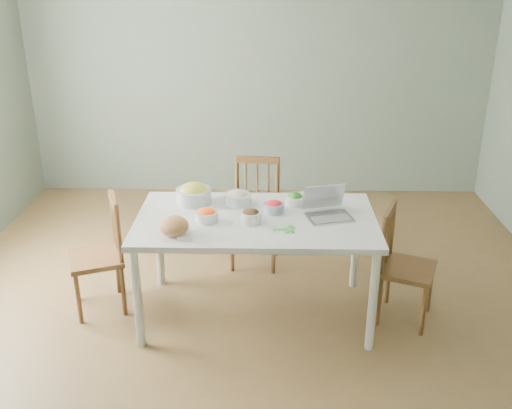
{
  "coord_description": "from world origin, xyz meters",
  "views": [
    {
      "loc": [
        0.11,
        -3.79,
        2.47
      ],
      "look_at": [
        0.03,
        -0.06,
        0.89
      ],
      "focal_mm": 40.72,
      "sensor_mm": 36.0,
      "label": 1
    }
  ],
  "objects_px": {
    "bread_boule": "(174,226)",
    "bowl_squash": "(194,194)",
    "dining_table": "(256,267)",
    "chair_left": "(95,255)",
    "laptop": "(330,205)",
    "chair_right": "(408,266)",
    "chair_far": "(255,215)"
  },
  "relations": [
    {
      "from": "bread_boule",
      "to": "bowl_squash",
      "type": "bearing_deg",
      "value": 83.03
    },
    {
      "from": "dining_table",
      "to": "chair_left",
      "type": "bearing_deg",
      "value": 177.15
    },
    {
      "from": "bread_boule",
      "to": "laptop",
      "type": "xyz_separation_m",
      "value": [
        1.05,
        0.28,
        0.04
      ]
    },
    {
      "from": "chair_right",
      "to": "laptop",
      "type": "relative_size",
      "value": 2.82
    },
    {
      "from": "chair_left",
      "to": "laptop",
      "type": "height_order",
      "value": "laptop"
    },
    {
      "from": "chair_far",
      "to": "laptop",
      "type": "bearing_deg",
      "value": -50.6
    },
    {
      "from": "bread_boule",
      "to": "chair_far",
      "type": "bearing_deg",
      "value": 64.86
    },
    {
      "from": "chair_far",
      "to": "chair_left",
      "type": "distance_m",
      "value": 1.38
    },
    {
      "from": "chair_left",
      "to": "bread_boule",
      "type": "relative_size",
      "value": 4.62
    },
    {
      "from": "chair_right",
      "to": "bowl_squash",
      "type": "bearing_deg",
      "value": 101.07
    },
    {
      "from": "chair_right",
      "to": "laptop",
      "type": "height_order",
      "value": "laptop"
    },
    {
      "from": "chair_left",
      "to": "laptop",
      "type": "bearing_deg",
      "value": 66.74
    },
    {
      "from": "dining_table",
      "to": "chair_far",
      "type": "distance_m",
      "value": 0.8
    },
    {
      "from": "chair_right",
      "to": "bowl_squash",
      "type": "xyz_separation_m",
      "value": [
        -1.57,
        0.3,
        0.43
      ]
    },
    {
      "from": "dining_table",
      "to": "bread_boule",
      "type": "relative_size",
      "value": 8.7
    },
    {
      "from": "chair_far",
      "to": "bread_boule",
      "type": "xyz_separation_m",
      "value": [
        -0.51,
        -1.08,
        0.39
      ]
    },
    {
      "from": "laptop",
      "to": "bread_boule",
      "type": "bearing_deg",
      "value": -179.99
    },
    {
      "from": "bowl_squash",
      "to": "chair_left",
      "type": "bearing_deg",
      "value": -164.83
    },
    {
      "from": "laptop",
      "to": "chair_right",
      "type": "bearing_deg",
      "value": -18.34
    },
    {
      "from": "dining_table",
      "to": "laptop",
      "type": "bearing_deg",
      "value": -0.57
    },
    {
      "from": "chair_right",
      "to": "bread_boule",
      "type": "height_order",
      "value": "bread_boule"
    },
    {
      "from": "laptop",
      "to": "chair_far",
      "type": "bearing_deg",
      "value": 109.23
    },
    {
      "from": "chair_right",
      "to": "laptop",
      "type": "xyz_separation_m",
      "value": [
        -0.58,
        0.03,
        0.46
      ]
    },
    {
      "from": "dining_table",
      "to": "bowl_squash",
      "type": "height_order",
      "value": "bowl_squash"
    },
    {
      "from": "chair_right",
      "to": "bowl_squash",
      "type": "distance_m",
      "value": 1.65
    },
    {
      "from": "chair_far",
      "to": "bowl_squash",
      "type": "xyz_separation_m",
      "value": [
        -0.44,
        -0.54,
        0.41
      ]
    },
    {
      "from": "bread_boule",
      "to": "bowl_squash",
      "type": "xyz_separation_m",
      "value": [
        0.07,
        0.54,
        0.01
      ]
    },
    {
      "from": "chair_left",
      "to": "bowl_squash",
      "type": "bearing_deg",
      "value": 84.07
    },
    {
      "from": "chair_far",
      "to": "dining_table",
      "type": "bearing_deg",
      "value": -82.86
    },
    {
      "from": "chair_far",
      "to": "laptop",
      "type": "height_order",
      "value": "laptop"
    },
    {
      "from": "chair_far",
      "to": "bowl_squash",
      "type": "height_order",
      "value": "bowl_squash"
    },
    {
      "from": "bowl_squash",
      "to": "laptop",
      "type": "xyz_separation_m",
      "value": [
        0.99,
        -0.26,
        0.03
      ]
    }
  ]
}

